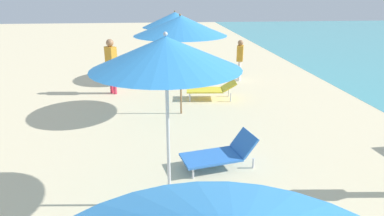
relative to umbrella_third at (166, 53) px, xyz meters
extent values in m
cylinder|color=silver|center=(0.00, 0.00, -1.31)|extent=(0.05, 0.05, 2.18)
cone|color=#338CD8|center=(0.00, 0.00, 0.00)|extent=(2.07, 2.07, 0.44)
sphere|color=silver|center=(0.00, 0.00, 0.25)|extent=(0.06, 0.06, 0.06)
cube|color=blue|center=(0.82, 1.10, -2.18)|extent=(1.19, 0.84, 0.04)
cube|color=blue|center=(1.49, 1.24, -1.98)|extent=(0.44, 0.68, 0.39)
cylinder|color=silver|center=(0.45, 0.75, -2.30)|extent=(0.04, 0.04, 0.20)
cylinder|color=silver|center=(0.34, 1.27, -2.30)|extent=(0.04, 0.04, 0.20)
cylinder|color=silver|center=(1.62, 1.01, -2.30)|extent=(0.04, 0.04, 0.20)
cylinder|color=silver|center=(1.51, 1.52, -2.30)|extent=(0.04, 0.04, 0.20)
cylinder|color=olive|center=(0.47, 4.15, -1.34)|extent=(0.05, 0.05, 2.11)
cone|color=#338CD8|center=(0.47, 4.15, -0.05)|extent=(2.38, 2.38, 0.47)
sphere|color=olive|center=(0.47, 4.15, 0.22)|extent=(0.06, 0.06, 0.06)
cube|color=yellow|center=(1.29, 5.37, -2.11)|extent=(1.15, 0.69, 0.04)
cube|color=yellow|center=(2.04, 5.31, -1.97)|extent=(0.47, 0.64, 0.28)
cylinder|color=silver|center=(0.81, 5.15, -2.27)|extent=(0.04, 0.04, 0.27)
cylinder|color=silver|center=(0.85, 5.66, -2.27)|extent=(0.04, 0.04, 0.27)
cylinder|color=silver|center=(2.05, 5.05, -2.27)|extent=(0.04, 0.04, 0.27)
cylinder|color=silver|center=(2.09, 5.55, -2.27)|extent=(0.04, 0.04, 0.27)
cylinder|color=olive|center=(0.54, 8.00, -1.43)|extent=(0.05, 0.05, 1.93)
cone|color=#338CD8|center=(0.54, 8.00, -0.20)|extent=(2.36, 2.36, 0.53)
sphere|color=olive|center=(0.54, 8.00, 0.09)|extent=(0.06, 0.06, 0.06)
cube|color=blue|center=(1.28, 9.25, -2.11)|extent=(1.02, 0.66, 0.04)
cube|color=blue|center=(1.89, 9.29, -1.93)|extent=(0.33, 0.61, 0.36)
cylinder|color=silver|center=(0.90, 8.97, -2.27)|extent=(0.04, 0.04, 0.27)
cylinder|color=silver|center=(0.87, 9.46, -2.27)|extent=(0.04, 0.04, 0.27)
cylinder|color=silver|center=(1.98, 9.05, -2.27)|extent=(0.04, 0.04, 0.27)
cylinder|color=silver|center=(1.94, 9.54, -2.27)|extent=(0.04, 0.04, 0.27)
cube|color=white|center=(0.94, 7.01, -2.16)|extent=(1.27, 0.91, 0.04)
cube|color=white|center=(1.71, 7.17, -2.01)|extent=(0.57, 0.76, 0.30)
cylinder|color=silver|center=(0.54, 6.62, -2.29)|extent=(0.04, 0.04, 0.22)
cylinder|color=silver|center=(0.42, 7.19, -2.29)|extent=(0.04, 0.04, 0.22)
cylinder|color=silver|center=(1.80, 6.90, -2.29)|extent=(0.04, 0.04, 0.22)
cylinder|color=silver|center=(1.68, 7.47, -2.29)|extent=(0.04, 0.04, 0.22)
cylinder|color=#D8334C|center=(-1.66, 6.34, -1.96)|extent=(0.11, 0.11, 0.88)
cylinder|color=#D8334C|center=(-1.54, 6.22, -1.96)|extent=(0.11, 0.11, 0.88)
cube|color=orange|center=(-1.60, 6.28, -1.20)|extent=(0.41, 0.41, 0.66)
sphere|color=#9E704C|center=(-1.60, 6.28, -0.75)|extent=(0.24, 0.24, 0.24)
cylinder|color=silver|center=(2.91, 7.60, -2.03)|extent=(0.11, 0.11, 0.75)
cylinder|color=silver|center=(2.86, 7.44, -2.03)|extent=(0.11, 0.11, 0.75)
cube|color=orange|center=(2.89, 7.52, -1.38)|extent=(0.32, 0.41, 0.56)
sphere|color=#9E704C|center=(2.89, 7.52, -1.00)|extent=(0.20, 0.20, 0.20)
camera|label=1|loc=(-0.10, -4.50, 0.79)|focal=31.39mm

